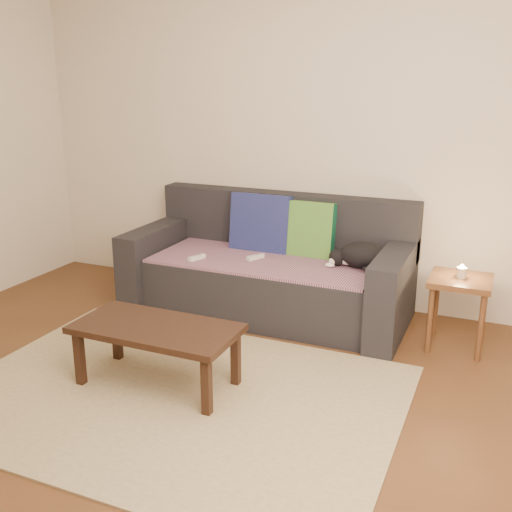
# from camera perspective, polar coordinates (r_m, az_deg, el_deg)

# --- Properties ---
(ground) EXTENTS (4.50, 4.50, 0.00)m
(ground) POSITION_cam_1_polar(r_m,az_deg,el_deg) (3.41, -9.09, -14.19)
(ground) COLOR brown
(ground) RESTS_ON ground
(back_wall) EXTENTS (4.50, 0.04, 2.60)m
(back_wall) POSITION_cam_1_polar(r_m,az_deg,el_deg) (4.75, 3.35, 11.34)
(back_wall) COLOR beige
(back_wall) RESTS_ON ground
(sofa) EXTENTS (2.10, 0.94, 0.87)m
(sofa) POSITION_cam_1_polar(r_m,az_deg,el_deg) (4.56, 1.28, -1.60)
(sofa) COLOR #232328
(sofa) RESTS_ON ground
(throw_blanket) EXTENTS (1.66, 0.74, 0.02)m
(throw_blanket) POSITION_cam_1_polar(r_m,az_deg,el_deg) (4.45, 0.84, -0.46)
(throw_blanket) COLOR #3B2445
(throw_blanket) RESTS_ON sofa
(cushion_navy) EXTENTS (0.48, 0.19, 0.50)m
(cushion_navy) POSITION_cam_1_polar(r_m,az_deg,el_deg) (4.68, 0.49, 2.95)
(cushion_navy) COLOR #101645
(cushion_navy) RESTS_ON throw_blanket
(cushion_green) EXTENTS (0.43, 0.17, 0.44)m
(cushion_green) POSITION_cam_1_polar(r_m,az_deg,el_deg) (4.55, 4.81, 2.50)
(cushion_green) COLOR #0C5039
(cushion_green) RESTS_ON throw_blanket
(cat) EXTENTS (0.47, 0.37, 0.18)m
(cat) POSITION_cam_1_polar(r_m,az_deg,el_deg) (4.30, 9.98, 0.05)
(cat) COLOR black
(cat) RESTS_ON throw_blanket
(wii_remote_a) EXTENTS (0.08, 0.15, 0.03)m
(wii_remote_a) POSITION_cam_1_polar(r_m,az_deg,el_deg) (4.46, -5.65, -0.15)
(wii_remote_a) COLOR white
(wii_remote_a) RESTS_ON throw_blanket
(wii_remote_b) EXTENTS (0.10, 0.15, 0.03)m
(wii_remote_b) POSITION_cam_1_polar(r_m,az_deg,el_deg) (4.45, -0.05, -0.10)
(wii_remote_b) COLOR white
(wii_remote_b) RESTS_ON throw_blanket
(side_table) EXTENTS (0.39, 0.39, 0.49)m
(side_table) POSITION_cam_1_polar(r_m,az_deg,el_deg) (4.14, 18.84, -3.11)
(side_table) COLOR brown
(side_table) RESTS_ON ground
(candle) EXTENTS (0.06, 0.06, 0.09)m
(candle) POSITION_cam_1_polar(r_m,az_deg,el_deg) (4.10, 18.99, -1.49)
(candle) COLOR beige
(candle) RESTS_ON side_table
(rug) EXTENTS (2.50, 1.80, 0.01)m
(rug) POSITION_cam_1_polar(r_m,az_deg,el_deg) (3.52, -7.76, -13.00)
(rug) COLOR tan
(rug) RESTS_ON ground
(coffee_table) EXTENTS (0.95, 0.47, 0.38)m
(coffee_table) POSITION_cam_1_polar(r_m,az_deg,el_deg) (3.50, -9.47, -7.27)
(coffee_table) COLOR black
(coffee_table) RESTS_ON rug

